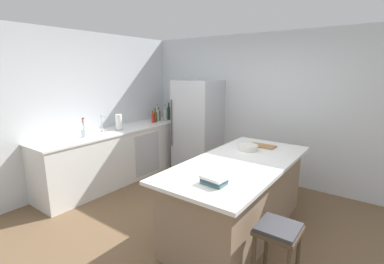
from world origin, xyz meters
The scene contains 20 objects.
ground_plane centered at (0.00, 0.00, 0.00)m, with size 7.20×7.20×0.00m, color brown.
wall_rear centered at (0.00, 2.25, 1.30)m, with size 6.00×0.10×2.60m, color silver.
wall_left centered at (-2.45, 0.00, 1.30)m, with size 0.10×6.00×2.60m, color silver.
counter_run_left centered at (-2.07, 0.62, 0.47)m, with size 0.69×2.98×0.94m.
kitchen_island centered at (0.42, 0.41, 0.46)m, with size 1.05×2.27×0.90m.
refrigerator centered at (-1.20, 1.84, 0.89)m, with size 0.79×0.74×1.78m.
bar_stool centered at (1.15, -0.29, 0.54)m, with size 0.36×0.36×0.66m.
sink_faucet centered at (-2.12, 0.33, 1.10)m, with size 0.15×0.05×0.30m.
flower_vase centered at (-2.06, -0.06, 1.03)m, with size 0.09×0.09×0.32m.
paper_towel_roll centered at (-2.04, 0.62, 1.07)m, with size 0.14×0.14×0.31m.
vinegar_bottle centered at (-2.07, 2.01, 1.05)m, with size 0.06×0.06×0.27m.
wine_bottle centered at (-1.99, 1.91, 1.08)m, with size 0.07×0.07×0.36m.
soda_bottle centered at (-2.02, 1.81, 1.06)m, with size 0.07×0.07×0.32m.
whiskey_bottle centered at (-2.11, 1.71, 1.05)m, with size 0.09×0.09×0.28m.
gin_bottle centered at (-2.06, 1.62, 1.07)m, with size 0.08×0.08×0.34m.
syrup_bottle centered at (-2.02, 1.52, 1.05)m, with size 0.07×0.07×0.28m.
hot_sauce_bottle centered at (-2.01, 1.43, 1.04)m, with size 0.05×0.05×0.24m.
cookbook_stack centered at (0.53, -0.36, 0.95)m, with size 0.25×0.20×0.08m.
mixing_bowl centered at (0.31, 0.89, 0.94)m, with size 0.26×0.26×0.07m.
cutting_board centered at (0.39, 1.18, 0.91)m, with size 0.36×0.21×0.02m.
Camera 1 is at (1.79, -2.45, 1.97)m, focal length 25.56 mm.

